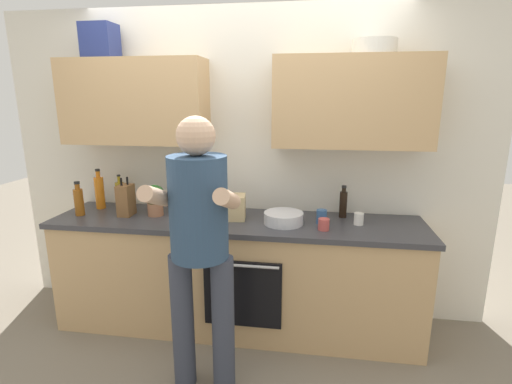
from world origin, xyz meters
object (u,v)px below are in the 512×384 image
at_px(cup_ceramic, 324,224).
at_px(bottle_oil, 120,195).
at_px(knife_block, 126,200).
at_px(grocery_bag_bread, 233,207).
at_px(potted_herb, 155,199).
at_px(bottle_syrup, 79,201).
at_px(bottle_juice, 100,192).
at_px(cup_coffee, 359,219).
at_px(bottle_soy, 343,203).
at_px(mixing_bowl, 284,218).
at_px(bottle_hotsauce, 201,203).
at_px(person_standing, 199,237).
at_px(cup_tea, 321,217).

bearing_deg(cup_ceramic, bottle_oil, 169.91).
distance_m(knife_block, grocery_bag_bread, 0.85).
bearing_deg(potted_herb, bottle_syrup, -171.91).
bearing_deg(bottle_juice, cup_coffee, -3.16).
distance_m(cup_ceramic, grocery_bag_bread, 0.71).
bearing_deg(grocery_bag_bread, potted_herb, -179.33).
bearing_deg(bottle_oil, bottle_soy, 0.75).
relative_size(bottle_oil, mixing_bowl, 0.99).
bearing_deg(bottle_hotsauce, knife_block, -169.35).
bearing_deg(knife_block, mixing_bowl, -1.01).
xyz_separation_m(cup_coffee, grocery_bag_bread, (-0.94, 0.00, 0.05)).
bearing_deg(mixing_bowl, cup_ceramic, -18.37).
height_order(person_standing, knife_block, person_standing).
height_order(bottle_juice, bottle_syrup, bottle_juice).
distance_m(cup_tea, grocery_bag_bread, 0.67).
bearing_deg(bottle_oil, bottle_juice, -171.27).
height_order(knife_block, potted_herb, knife_block).
bearing_deg(bottle_syrup, bottle_soy, 7.15).
height_order(cup_coffee, mixing_bowl, cup_coffee).
distance_m(bottle_syrup, bottle_hotsauce, 0.96).
bearing_deg(bottle_hotsauce, bottle_soy, 4.94).
bearing_deg(bottle_soy, mixing_bowl, -152.93).
xyz_separation_m(bottle_syrup, cup_ceramic, (1.91, -0.07, -0.08)).
height_order(person_standing, bottle_juice, person_standing).
bearing_deg(bottle_oil, cup_tea, -5.34).
bearing_deg(bottle_juice, bottle_hotsauce, -3.01).
relative_size(bottle_soy, bottle_hotsauce, 1.10).
relative_size(potted_herb, grocery_bag_bread, 1.29).
height_order(bottle_oil, grocery_bag_bread, bottle_oil).
xyz_separation_m(bottle_juice, knife_block, (0.31, -0.15, -0.02)).
bearing_deg(person_standing, cup_tea, 44.47).
relative_size(bottle_juice, cup_tea, 3.22).
distance_m(bottle_oil, cup_ceramic, 1.71).
height_order(bottle_juice, potted_herb, bottle_juice).
bearing_deg(bottle_hotsauce, bottle_oil, 174.24).
bearing_deg(cup_ceramic, cup_tea, 95.57).
distance_m(cup_tea, mixing_bowl, 0.28).
relative_size(cup_ceramic, knife_block, 0.27).
relative_size(person_standing, mixing_bowl, 5.88).
bearing_deg(bottle_soy, bottle_syrup, -172.85).
bearing_deg(mixing_bowl, potted_herb, 177.01).
distance_m(bottle_oil, potted_herb, 0.40).
bearing_deg(bottle_syrup, cup_ceramic, -1.96).
xyz_separation_m(cup_coffee, potted_herb, (-1.57, -0.01, 0.09)).
distance_m(bottle_oil, cup_coffee, 1.94).
bearing_deg(bottle_juice, cup_ceramic, -8.41).
bearing_deg(knife_block, person_standing, -40.29).
bearing_deg(cup_coffee, cup_tea, -177.15).
relative_size(bottle_hotsauce, mixing_bowl, 0.79).
height_order(bottle_juice, knife_block, bottle_juice).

